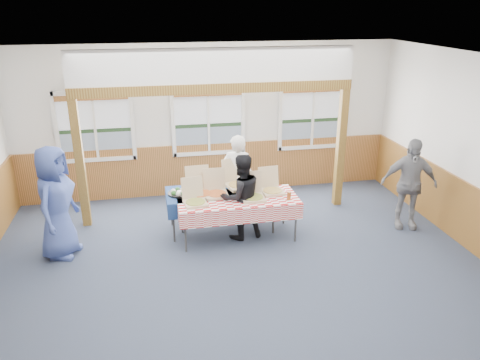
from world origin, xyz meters
name	(u,v)px	position (x,y,z in m)	size (l,w,h in m)	color
floor	(240,275)	(0.00, 0.00, 0.00)	(8.00, 8.00, 0.00)	#283041
ceiling	(240,63)	(0.00, 0.00, 3.20)	(8.00, 8.00, 0.00)	white
wall_back	(208,121)	(0.00, 3.50, 1.60)	(8.00, 8.00, 0.00)	silver
wall_front	(333,343)	(0.00, -3.50, 1.60)	(8.00, 8.00, 0.00)	silver
wainscot_back	(209,168)	(0.00, 3.48, 0.55)	(7.98, 0.05, 1.10)	brown
wainscot_right	(476,221)	(3.98, 0.00, 0.55)	(0.05, 6.98, 1.10)	brown
window_left	(95,123)	(-2.30, 3.46, 1.68)	(1.56, 0.10, 1.46)	white
window_mid	(208,118)	(0.00, 3.46, 1.68)	(1.56, 0.10, 1.46)	white
window_right	(313,113)	(2.30, 3.46, 1.68)	(1.56, 0.10, 1.46)	white
post_left	(80,164)	(-2.50, 2.30, 1.20)	(0.15, 0.15, 2.40)	brown
post_right	(341,149)	(2.50, 2.30, 1.20)	(0.15, 0.15, 2.40)	brown
cross_beam	(216,88)	(0.00, 2.30, 2.49)	(5.15, 0.18, 0.18)	brown
table_left	(221,194)	(-0.03, 1.62, 0.70)	(2.02, 1.00, 0.76)	#343434
table_right	(238,201)	(0.20, 1.25, 0.71)	(2.17, 1.12, 0.76)	#343434
pizza_box_a	(200,191)	(-0.44, 1.51, 0.83)	(0.45, 0.54, 0.47)	tan
pizza_box_b	(238,183)	(0.31, 1.78, 0.83)	(0.55, 0.62, 0.47)	tan
pizza_box_c	(195,200)	(-0.56, 1.15, 0.82)	(0.42, 0.50, 0.41)	tan
pizza_box_d	(216,192)	(-0.15, 1.44, 0.82)	(0.40, 0.48, 0.43)	tan
pizza_box_e	(253,195)	(0.45, 1.17, 0.82)	(0.40, 0.48, 0.43)	tan
pizza_box_f	(272,189)	(0.85, 1.39, 0.82)	(0.42, 0.50, 0.42)	tan
veggie_tray	(179,192)	(-0.78, 1.62, 0.79)	(0.41, 0.41, 0.09)	black
drink_glass	(289,196)	(1.05, 1.00, 0.83)	(0.07, 0.07, 0.15)	brown
woman_white	(238,177)	(0.36, 2.08, 0.83)	(0.61, 0.40, 1.66)	silver
woman_black	(241,197)	(0.26, 1.25, 0.77)	(0.75, 0.59, 1.55)	black
man_blue	(56,202)	(-2.78, 1.22, 0.94)	(0.92, 0.60, 1.88)	#3C4F97
person_grey	(409,184)	(3.34, 1.07, 0.85)	(1.00, 0.42, 1.71)	gray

